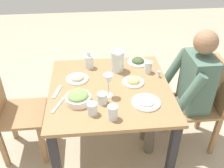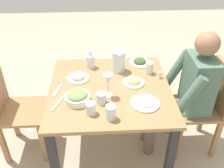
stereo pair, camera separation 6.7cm
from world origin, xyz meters
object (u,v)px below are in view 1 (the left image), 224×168
dining_table (110,98)px  oil_carafe (89,62)px  diner_near (185,89)px  chair_far (10,110)px  water_glass_near_left (113,112)px  water_glass_far_left (102,98)px  plate_dolmas (138,61)px  salt_shaker (159,74)px  water_glass_by_pitcher (148,67)px  water_glass_far_right (92,109)px  plate_beans (77,78)px  chair_near (204,101)px  water_pitcher (117,61)px  plate_fries (133,81)px  salad_bowl (78,98)px  plate_yoghurt (146,102)px  wine_glass (108,81)px

dining_table → oil_carafe: bearing=25.3°
diner_near → chair_far: bearing=88.4°
water_glass_near_left → water_glass_far_left: water_glass_near_left is taller
water_glass_far_left → oil_carafe: bearing=9.3°
plate_dolmas → water_glass_near_left: size_ratio=1.77×
salt_shaker → water_glass_near_left: bearing=137.8°
water_glass_by_pitcher → salt_shaker: 0.12m
water_glass_by_pitcher → oil_carafe: oil_carafe is taller
chair_far → water_glass_by_pitcher: 1.25m
chair_far → water_glass_near_left: size_ratio=8.18×
diner_near → oil_carafe: size_ratio=7.17×
water_glass_far_left → water_glass_far_right: (-0.12, 0.08, 0.00)m
plate_beans → water_glass_far_right: 0.47m
chair_near → diner_near: (-0.00, 0.20, 0.15)m
water_glass_far_left → water_glass_far_right: size_ratio=0.94×
water_pitcher → water_glass_far_left: water_pitcher is taller
chair_near → water_glass_far_right: (-0.33, 1.01, 0.26)m
water_pitcher → plate_fries: size_ratio=1.05×
dining_table → water_glass_far_left: bearing=159.2°
salad_bowl → water_glass_by_pitcher: size_ratio=1.85×
plate_fries → plate_yoghurt: size_ratio=0.83×
chair_near → wine_glass: wine_glass is taller
plate_dolmas → oil_carafe: bearing=95.2°
chair_far → plate_fries: bearing=-90.3°
chair_far → plate_yoghurt: chair_far is taller
oil_carafe → water_glass_far_left: bearing=-170.7°
plate_dolmas → plate_fries: bearing=163.2°
water_glass_near_left → chair_near: bearing=-65.9°
water_glass_far_left → diner_near: bearing=-74.0°
water_pitcher → oil_carafe: size_ratio=1.16×
chair_near → diner_near: size_ratio=0.75×
wine_glass → water_glass_near_left: bearing=-178.2°
water_pitcher → wine_glass: size_ratio=0.97×
chair_near → chair_far: (0.04, 1.71, 0.00)m
chair_far → water_glass_near_left: chair_far is taller
diner_near → water_pitcher: (0.26, 0.56, 0.16)m
water_glass_by_pitcher → diner_near: bearing=-123.4°
water_pitcher → water_glass_far_left: size_ratio=2.19×
plate_beans → plate_fries: bearing=-101.2°
oil_carafe → plate_dolmas: bearing=-84.8°
chair_far → plate_beans: (0.09, -0.59, 0.23)m
dining_table → salt_shaker: 0.47m
dining_table → diner_near: diner_near is taller
dining_table → plate_dolmas: 0.50m
salad_bowl → water_glass_near_left: bearing=-130.6°
dining_table → plate_dolmas: (0.38, -0.30, 0.12)m
wine_glass → diner_near: bearing=-79.6°
dining_table → water_glass_far_right: water_glass_far_right is taller
water_glass_near_left → water_glass_far_right: 0.15m
plate_yoghurt → oil_carafe: (0.56, 0.41, 0.04)m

